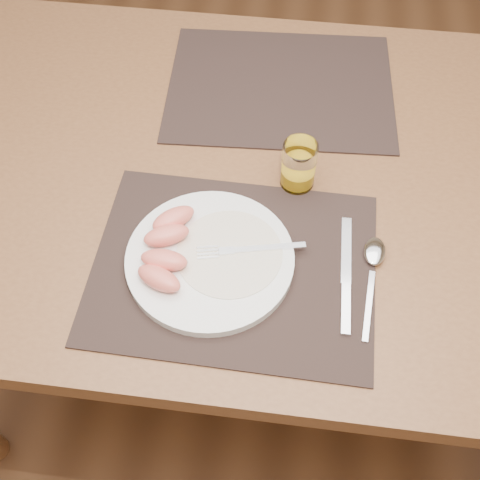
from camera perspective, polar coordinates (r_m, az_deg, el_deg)
name	(u,v)px	position (r m, az deg, el deg)	size (l,w,h in m)	color
ground	(255,346)	(1.73, 1.40, -10.02)	(5.00, 5.00, 0.00)	brown
table	(261,197)	(1.16, 2.05, 4.14)	(1.40, 0.90, 0.75)	brown
placemat_near	(234,267)	(0.97, -0.59, -2.54)	(0.45, 0.35, 0.00)	black
placemat_far	(280,87)	(1.26, 3.85, 14.29)	(0.45, 0.35, 0.00)	black
plate	(210,259)	(0.96, -2.87, -1.82)	(0.27, 0.27, 0.02)	white
plate_dressing	(229,253)	(0.96, -1.02, -1.23)	(0.17, 0.17, 0.00)	white
fork	(242,250)	(0.96, 0.16, -0.94)	(0.17, 0.05, 0.00)	silver
knife	(346,283)	(0.96, 10.02, -4.04)	(0.02, 0.22, 0.01)	silver
spoon	(374,259)	(0.99, 12.58, -1.76)	(0.04, 0.19, 0.01)	silver
juice_glass	(298,167)	(1.04, 5.57, 6.92)	(0.06, 0.06, 0.09)	white
grapefruit_wedges	(166,247)	(0.95, -7.05, -0.71)	(0.09, 0.18, 0.03)	#E7735E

